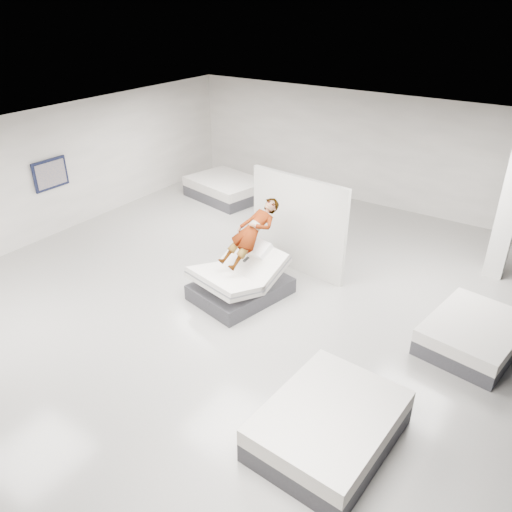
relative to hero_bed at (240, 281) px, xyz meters
The scene contains 10 objects.
room 1.39m from the hero_bed, 72.26° to the right, with size 14.00×14.04×3.20m.
hero_bed is the anchor object (origin of this frame).
person 0.87m from the hero_bed, 77.40° to the left, with size 0.62×0.40×1.69m, color slate.
remote 0.65m from the hero_bed, 22.96° to the right, with size 0.05×0.14×0.03m, color black.
divider_panel 1.86m from the hero_bed, 77.18° to the left, with size 2.43×0.11×2.21m, color silver.
flat_bed_right_far 4.50m from the hero_bed, 12.01° to the left, with size 1.69×2.09×0.52m.
flat_bed_right_near 4.03m from the hero_bed, 36.77° to the right, with size 1.72×2.21×0.58m.
flat_bed_left_far 5.66m from the hero_bed, 129.97° to the left, with size 2.48×2.06×0.60m.
column 5.86m from the hero_bed, 43.05° to the left, with size 0.40×0.40×3.20m, color silver.
wall_poster 5.88m from the hero_bed, behind, with size 0.06×0.95×0.75m.
Camera 1 is at (5.00, -6.56, 5.63)m, focal length 35.00 mm.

